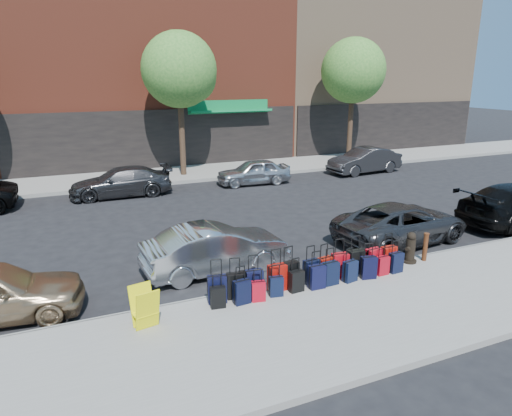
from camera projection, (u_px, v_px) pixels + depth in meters
name	position (u px, v px, depth m)	size (l,w,h in m)	color
ground	(240.00, 232.00, 15.91)	(120.00, 120.00, 0.00)	black
sidewalk_near	(347.00, 317.00, 10.16)	(60.00, 4.00, 0.15)	gray
sidewalk_far	(172.00, 175.00, 24.70)	(60.00, 4.00, 0.15)	gray
curb_near	(303.00, 281.00, 11.94)	(60.00, 0.08, 0.15)	gray
curb_far	(182.00, 182.00, 22.92)	(60.00, 0.08, 0.15)	gray
building_right	(346.00, 25.00, 35.34)	(15.00, 12.12, 18.00)	#9C7C5F
tree_center	(182.00, 72.00, 23.01)	(3.80, 3.80, 7.27)	black
tree_right	(355.00, 72.00, 27.01)	(3.80, 3.80, 7.27)	black
suitcase_front_0	(217.00, 289.00, 10.57)	(0.48, 0.32, 1.06)	black
suitcase_front_1	(235.00, 286.00, 10.78)	(0.45, 0.29, 1.00)	black
suitcase_front_2	(254.00, 282.00, 10.94)	(0.44, 0.27, 1.01)	black
suitcase_front_3	(277.00, 278.00, 11.16)	(0.45, 0.25, 1.07)	maroon
suitcase_front_4	(290.00, 275.00, 11.33)	(0.47, 0.31, 1.06)	black
suitcase_front_5	(311.00, 271.00, 11.59)	(0.42, 0.26, 0.98)	black
suitcase_front_6	(325.00, 268.00, 11.78)	(0.43, 0.28, 0.96)	maroon
suitcase_front_7	(340.00, 265.00, 11.90)	(0.46, 0.29, 1.04)	#A30A14
suitcase_front_8	(356.00, 262.00, 12.14)	(0.45, 0.27, 1.04)	black
suitcase_front_9	(373.00, 260.00, 12.25)	(0.45, 0.29, 1.03)	#B40B18
suitcase_front_10	(389.00, 257.00, 12.46)	(0.42, 0.23, 1.00)	#AF140B
suitcase_back_0	(218.00, 297.00, 10.35)	(0.36, 0.24, 0.81)	black
suitcase_back_1	(242.00, 292.00, 10.53)	(0.40, 0.25, 0.91)	black
suitcase_back_2	(258.00, 291.00, 10.66)	(0.36, 0.25, 0.78)	#A90A1B
suitcase_back_3	(276.00, 286.00, 10.90)	(0.36, 0.25, 0.79)	black
suitcase_back_4	(296.00, 281.00, 11.12)	(0.37, 0.23, 0.86)	black
suitcase_back_5	(317.00, 277.00, 11.28)	(0.40, 0.23, 0.96)	black
suitcase_back_6	(331.00, 273.00, 11.49)	(0.42, 0.26, 0.96)	black
suitcase_back_7	(350.00, 271.00, 11.67)	(0.41, 0.28, 0.89)	black
suitcase_back_8	(368.00, 267.00, 11.84)	(0.44, 0.31, 0.95)	black
suitcase_back_9	(382.00, 265.00, 12.07)	(0.35, 0.21, 0.82)	maroon
suitcase_back_10	(396.00, 262.00, 12.21)	(0.38, 0.24, 0.88)	black
fire_hydrant	(410.00, 248.00, 12.83)	(0.45, 0.40, 0.89)	black
bollard	(425.00, 247.00, 12.94)	(0.15, 0.15, 0.82)	#38190C
display_rack	(145.00, 308.00, 9.50)	(0.59, 0.63, 0.89)	#F2EB0D
car_near_1	(216.00, 249.00, 12.55)	(1.40, 4.02, 1.32)	#B9BCC0
car_near_2	(402.00, 223.00, 14.78)	(2.14, 4.64, 1.29)	#38373A
car_far_1	(121.00, 182.00, 20.45)	(1.81, 4.46, 1.29)	#373739
car_far_2	(254.00, 172.00, 22.72)	(1.47, 3.66, 1.25)	silver
car_far_3	(364.00, 160.00, 25.33)	(1.48, 4.26, 1.40)	#303032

